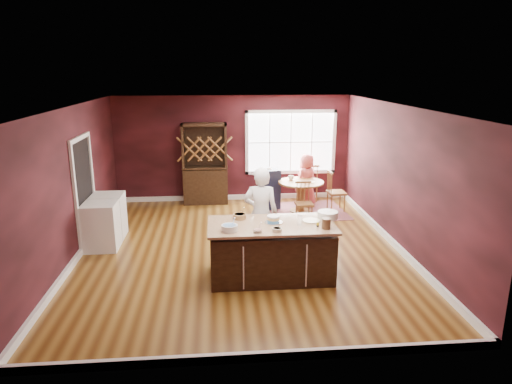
# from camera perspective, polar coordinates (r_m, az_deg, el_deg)

# --- Properties ---
(room_shell) EXTENTS (7.00, 7.00, 7.00)m
(room_shell) POSITION_cam_1_polar(r_m,az_deg,el_deg) (8.38, -1.97, 1.41)
(room_shell) COLOR brown
(room_shell) RESTS_ON ground
(window) EXTENTS (2.36, 0.10, 1.66)m
(window) POSITION_cam_1_polar(r_m,az_deg,el_deg) (11.90, 4.36, 6.22)
(window) COLOR white
(window) RESTS_ON room_shell
(doorway) EXTENTS (0.08, 1.26, 2.13)m
(doorway) POSITION_cam_1_polar(r_m,az_deg,el_deg) (9.38, -20.60, -0.12)
(doorway) COLOR white
(doorway) RESTS_ON room_shell
(kitchen_island) EXTENTS (2.05, 1.07, 0.92)m
(kitchen_island) POSITION_cam_1_polar(r_m,az_deg,el_deg) (7.54, 1.90, -7.46)
(kitchen_island) COLOR black
(kitchen_island) RESTS_ON ground
(dining_table) EXTENTS (1.08, 1.08, 0.75)m
(dining_table) POSITION_cam_1_polar(r_m,az_deg,el_deg) (10.93, 5.61, 0.22)
(dining_table) COLOR brown
(dining_table) RESTS_ON ground
(baker) EXTENTS (0.68, 0.50, 1.70)m
(baker) POSITION_cam_1_polar(r_m,az_deg,el_deg) (8.09, 0.60, -2.76)
(baker) COLOR white
(baker) RESTS_ON ground
(layer_cake) EXTENTS (0.29, 0.29, 0.12)m
(layer_cake) POSITION_cam_1_polar(r_m,az_deg,el_deg) (7.41, 2.18, -3.43)
(layer_cake) COLOR white
(layer_cake) RESTS_ON kitchen_island
(bowl_blue) EXTENTS (0.25, 0.25, 0.10)m
(bowl_blue) POSITION_cam_1_polar(r_m,az_deg,el_deg) (7.05, -3.33, -4.51)
(bowl_blue) COLOR silver
(bowl_blue) RESTS_ON kitchen_island
(bowl_yellow) EXTENTS (0.22, 0.22, 0.08)m
(bowl_yellow) POSITION_cam_1_polar(r_m,az_deg,el_deg) (7.61, -2.05, -3.05)
(bowl_yellow) COLOR brown
(bowl_yellow) RESTS_ON kitchen_island
(bowl_pink) EXTENTS (0.14, 0.14, 0.05)m
(bowl_pink) POSITION_cam_1_polar(r_m,az_deg,el_deg) (6.99, 0.20, -4.88)
(bowl_pink) COLOR white
(bowl_pink) RESTS_ON kitchen_island
(bowl_olive) EXTENTS (0.15, 0.15, 0.06)m
(bowl_olive) POSITION_cam_1_polar(r_m,az_deg,el_deg) (7.04, 2.64, -4.73)
(bowl_olive) COLOR beige
(bowl_olive) RESTS_ON kitchen_island
(drinking_glass) EXTENTS (0.08, 0.08, 0.16)m
(drinking_glass) POSITION_cam_1_polar(r_m,az_deg,el_deg) (7.34, 5.49, -3.50)
(drinking_glass) COLOR white
(drinking_glass) RESTS_ON kitchen_island
(dinner_plate) EXTENTS (0.28, 0.28, 0.02)m
(dinner_plate) POSITION_cam_1_polar(r_m,az_deg,el_deg) (7.55, 6.90, -3.57)
(dinner_plate) COLOR beige
(dinner_plate) RESTS_ON kitchen_island
(white_tub) EXTENTS (0.34, 0.34, 0.12)m
(white_tub) POSITION_cam_1_polar(r_m,az_deg,el_deg) (7.73, 8.96, -2.83)
(white_tub) COLOR white
(white_tub) RESTS_ON kitchen_island
(stoneware_crock) EXTENTS (0.14, 0.14, 0.17)m
(stoneware_crock) POSITION_cam_1_polar(r_m,az_deg,el_deg) (7.21, 8.77, -3.92)
(stoneware_crock) COLOR brown
(stoneware_crock) RESTS_ON kitchen_island
(toy_figurine) EXTENTS (0.04, 0.04, 0.07)m
(toy_figurine) POSITION_cam_1_polar(r_m,az_deg,el_deg) (7.29, 7.73, -4.06)
(toy_figurine) COLOR yellow
(toy_figurine) RESTS_ON kitchen_island
(rug) EXTENTS (2.24, 1.79, 0.01)m
(rug) POSITION_cam_1_polar(r_m,az_deg,el_deg) (11.08, 5.54, -2.43)
(rug) COLOR brown
(rug) RESTS_ON ground
(chair_east) EXTENTS (0.43, 0.45, 1.00)m
(chair_east) POSITION_cam_1_polar(r_m,az_deg,el_deg) (11.15, 10.02, 0.17)
(chair_east) COLOR brown
(chair_east) RESTS_ON ground
(chair_south) EXTENTS (0.39, 0.37, 0.92)m
(chair_south) POSITION_cam_1_polar(r_m,az_deg,el_deg) (10.25, 6.05, -1.26)
(chair_south) COLOR olive
(chair_south) RESTS_ON ground
(chair_north) EXTENTS (0.47, 0.45, 1.01)m
(chair_north) POSITION_cam_1_polar(r_m,az_deg,el_deg) (11.82, 6.62, 1.19)
(chair_north) COLOR olive
(chair_north) RESTS_ON ground
(seated_woman) EXTENTS (0.76, 0.73, 1.32)m
(seated_woman) POSITION_cam_1_polar(r_m,az_deg,el_deg) (11.42, 6.35, 1.49)
(seated_woman) COLOR #BB4A48
(seated_woman) RESTS_ON ground
(high_chair) EXTENTS (0.53, 0.53, 1.03)m
(high_chair) POSITION_cam_1_polar(r_m,az_deg,el_deg) (11.16, 1.71, 0.48)
(high_chair) COLOR black
(high_chair) RESTS_ON ground
(toddler) EXTENTS (0.18, 0.14, 0.26)m
(toddler) POSITION_cam_1_polar(r_m,az_deg,el_deg) (11.09, 1.50, 1.97)
(toddler) COLOR #8CA5BF
(toddler) RESTS_ON high_chair
(table_plate) EXTENTS (0.22, 0.22, 0.02)m
(table_plate) POSITION_cam_1_polar(r_m,az_deg,el_deg) (10.82, 6.82, 1.25)
(table_plate) COLOR beige
(table_plate) RESTS_ON dining_table
(table_cup) EXTENTS (0.17, 0.17, 0.10)m
(table_cup) POSITION_cam_1_polar(r_m,az_deg,el_deg) (11.03, 4.40, 1.81)
(table_cup) COLOR white
(table_cup) RESTS_ON dining_table
(hutch) EXTENTS (1.11, 0.46, 2.04)m
(hutch) POSITION_cam_1_polar(r_m,az_deg,el_deg) (11.58, -6.39, 3.52)
(hutch) COLOR black
(hutch) RESTS_ON ground
(washer) EXTENTS (0.62, 0.60, 0.90)m
(washer) POSITION_cam_1_polar(r_m,az_deg,el_deg) (9.16, -18.79, -4.07)
(washer) COLOR white
(washer) RESTS_ON ground
(dryer) EXTENTS (0.62, 0.60, 0.90)m
(dryer) POSITION_cam_1_polar(r_m,az_deg,el_deg) (9.75, -17.94, -2.84)
(dryer) COLOR white
(dryer) RESTS_ON ground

